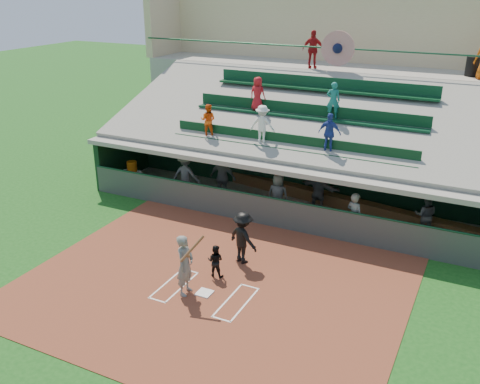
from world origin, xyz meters
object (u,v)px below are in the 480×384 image
at_px(white_table, 132,178).
at_px(trash_bin, 472,66).
at_px(home_plate, 204,293).
at_px(catcher, 215,261).
at_px(water_cooler, 132,166).
at_px(batter_at_plate, 185,265).

height_order(white_table, trash_bin, trash_bin).
bearing_deg(home_plate, trash_bin, 67.79).
xyz_separation_m(white_table, trash_bin, (12.48, 7.32, 4.62)).
bearing_deg(trash_bin, home_plate, -112.21).
relative_size(home_plate, catcher, 0.42).
bearing_deg(trash_bin, water_cooler, -149.62).
distance_m(batter_at_plate, trash_bin, 15.33).
relative_size(home_plate, white_table, 0.55).
height_order(batter_at_plate, trash_bin, trash_bin).
height_order(home_plate, trash_bin, trash_bin).
relative_size(batter_at_plate, catcher, 1.90).
bearing_deg(water_cooler, catcher, -36.43).
height_order(home_plate, catcher, catcher).
bearing_deg(water_cooler, batter_at_plate, -43.75).
bearing_deg(white_table, trash_bin, 52.80).
bearing_deg(home_plate, white_table, 139.47).
bearing_deg(white_table, catcher, -13.77).
relative_size(batter_at_plate, water_cooler, 4.55).
distance_m(home_plate, trash_bin, 15.23).
bearing_deg(batter_at_plate, home_plate, 22.69).
xyz_separation_m(home_plate, trash_bin, (5.44, 13.33, 4.97)).
height_order(catcher, trash_bin, trash_bin).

